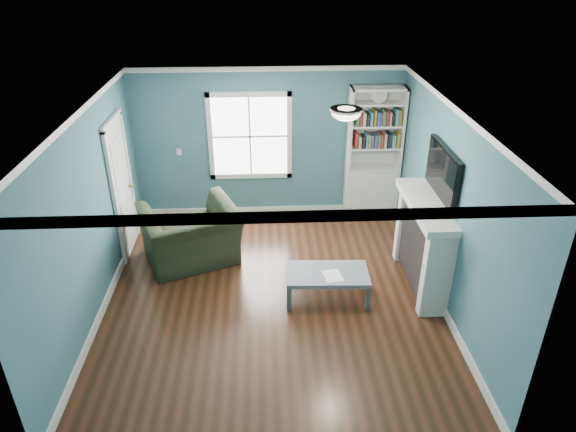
{
  "coord_description": "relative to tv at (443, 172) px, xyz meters",
  "views": [
    {
      "loc": [
        -0.08,
        -5.73,
        4.3
      ],
      "look_at": [
        0.23,
        0.4,
        1.03
      ],
      "focal_mm": 32.0,
      "sensor_mm": 36.0,
      "label": 1
    }
  ],
  "objects": [
    {
      "name": "door",
      "position": [
        -4.42,
        1.2,
        -0.65
      ],
      "size": [
        0.12,
        0.98,
        2.17
      ],
      "color": "silver",
      "rests_on": "ground"
    },
    {
      "name": "window",
      "position": [
        -2.5,
        2.29,
        -0.27
      ],
      "size": [
        1.4,
        0.06,
        1.5
      ],
      "color": "white",
      "rests_on": "room_walls"
    },
    {
      "name": "floor",
      "position": [
        -2.2,
        -0.2,
        -1.72
      ],
      "size": [
        5.0,
        5.0,
        0.0
      ],
      "primitive_type": "plane",
      "color": "black",
      "rests_on": "ground"
    },
    {
      "name": "trim",
      "position": [
        -2.2,
        -0.2,
        -0.49
      ],
      "size": [
        4.5,
        5.0,
        2.6
      ],
      "color": "white",
      "rests_on": "ground"
    },
    {
      "name": "room_walls",
      "position": [
        -2.2,
        -0.2,
        -0.14
      ],
      "size": [
        5.0,
        5.0,
        5.0
      ],
      "color": "#356672",
      "rests_on": "ground"
    },
    {
      "name": "paper_sheet",
      "position": [
        -1.4,
        -0.33,
        -1.32
      ],
      "size": [
        0.28,
        0.33,
        0.0
      ],
      "primitive_type": "cube",
      "rotation": [
        0.0,
        0.0,
        0.18
      ],
      "color": "white",
      "rests_on": "coffee_table"
    },
    {
      "name": "light_switch",
      "position": [
        -3.7,
        2.28,
        -0.52
      ],
      "size": [
        0.08,
        0.01,
        0.12
      ],
      "primitive_type": "cube",
      "color": "white",
      "rests_on": "room_walls"
    },
    {
      "name": "tv",
      "position": [
        0.0,
        0.0,
        0.0
      ],
      "size": [
        0.06,
        1.1,
        0.65
      ],
      "primitive_type": "cube",
      "color": "black",
      "rests_on": "fireplace"
    },
    {
      "name": "bookshelf",
      "position": [
        -0.43,
        2.1,
        -0.8
      ],
      "size": [
        0.9,
        0.35,
        2.31
      ],
      "color": "silver",
      "rests_on": "ground"
    },
    {
      "name": "ceiling_fixture",
      "position": [
        -1.3,
        -0.1,
        0.82
      ],
      "size": [
        0.38,
        0.38,
        0.15
      ],
      "color": "white",
      "rests_on": "room_walls"
    },
    {
      "name": "fireplace",
      "position": [
        -0.12,
        0.0,
        -1.09
      ],
      "size": [
        0.44,
        1.58,
        1.3
      ],
      "color": "black",
      "rests_on": "ground"
    },
    {
      "name": "recliner",
      "position": [
        -3.4,
        0.79,
        -1.14
      ],
      "size": [
        1.58,
        1.32,
        1.18
      ],
      "primitive_type": "imported",
      "rotation": [
        0.0,
        0.0,
        -2.75
      ],
      "color": "black",
      "rests_on": "ground"
    },
    {
      "name": "coffee_table",
      "position": [
        -1.46,
        -0.24,
        -1.38
      ],
      "size": [
        1.13,
        0.65,
        0.4
      ],
      "rotation": [
        0.0,
        0.0,
        -0.04
      ],
      "color": "#464E55",
      "rests_on": "ground"
    }
  ]
}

